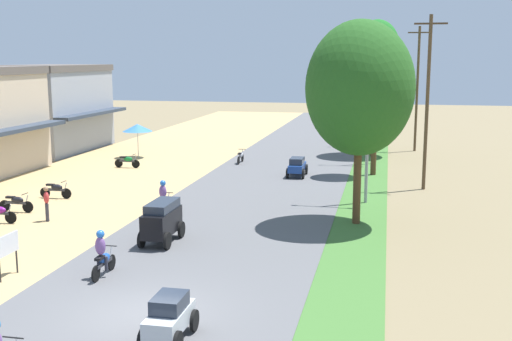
# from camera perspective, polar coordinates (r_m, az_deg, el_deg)

# --- Properties ---
(ground_plane) EXTENTS (180.00, 180.00, 0.00)m
(ground_plane) POSITION_cam_1_polar(r_m,az_deg,el_deg) (19.31, -10.00, -12.74)
(ground_plane) COLOR #7A6B4C
(road_strip) EXTENTS (9.00, 140.00, 0.08)m
(road_strip) POSITION_cam_1_polar(r_m,az_deg,el_deg) (19.30, -10.01, -12.63)
(road_strip) COLOR #565659
(road_strip) RESTS_ON ground
(median_strip) EXTENTS (2.40, 140.00, 0.06)m
(median_strip) POSITION_cam_1_polar(r_m,az_deg,el_deg) (18.11, 7.56, -14.17)
(median_strip) COLOR #3D6B2D
(median_strip) RESTS_ON ground
(shophouse_mid) EXTENTS (7.54, 10.58, 6.90)m
(shophouse_mid) POSITION_cam_1_polar(r_m,az_deg,el_deg) (54.22, -17.95, 5.36)
(shophouse_mid) COLOR #999EA8
(shophouse_mid) RESTS_ON ground
(parked_motorbike_third) EXTENTS (1.80, 0.54, 0.94)m
(parked_motorbike_third) POSITION_cam_1_polar(r_m,az_deg,el_deg) (32.94, -20.69, -2.67)
(parked_motorbike_third) COLOR black
(parked_motorbike_third) RESTS_ON dirt_shoulder
(parked_motorbike_fourth) EXTENTS (1.80, 0.54, 0.94)m
(parked_motorbike_fourth) POSITION_cam_1_polar(r_m,az_deg,el_deg) (35.47, -17.51, -1.61)
(parked_motorbike_fourth) COLOR black
(parked_motorbike_fourth) RESTS_ON dirt_shoulder
(parked_motorbike_fifth) EXTENTS (1.80, 0.54, 0.94)m
(parked_motorbike_fifth) POSITION_cam_1_polar(r_m,az_deg,el_deg) (44.15, -11.45, 0.88)
(parked_motorbike_fifth) COLOR black
(parked_motorbike_fifth) RESTS_ON dirt_shoulder
(street_signboard) EXTENTS (0.06, 1.30, 1.50)m
(street_signboard) POSITION_cam_1_polar(r_m,az_deg,el_deg) (23.22, -21.42, -6.47)
(street_signboard) COLOR #262628
(street_signboard) RESTS_ON dirt_shoulder
(vendor_umbrella) EXTENTS (2.20, 2.20, 2.52)m
(vendor_umbrella) POSITION_cam_1_polar(r_m,az_deg,el_deg) (48.34, -10.59, 3.79)
(vendor_umbrella) COLOR #99999E
(vendor_umbrella) RESTS_ON dirt_shoulder
(pedestrian_on_shoulder) EXTENTS (0.41, 0.43, 1.62)m
(pedestrian_on_shoulder) POSITION_cam_1_polar(r_m,az_deg,el_deg) (30.57, -18.27, -2.68)
(pedestrian_on_shoulder) COLOR #33333D
(pedestrian_on_shoulder) RESTS_ON dirt_shoulder
(median_tree_nearest) EXTENTS (4.77, 4.77, 9.05)m
(median_tree_nearest) POSITION_cam_1_polar(r_m,az_deg,el_deg) (28.32, 9.29, 7.27)
(median_tree_nearest) COLOR #4C351E
(median_tree_nearest) RESTS_ON median_strip
(median_tree_second) EXTENTS (2.81, 2.81, 9.74)m
(median_tree_second) POSITION_cam_1_polar(r_m,az_deg,el_deg) (40.79, 10.80, 10.45)
(median_tree_second) COLOR #4C351E
(median_tree_second) RESTS_ON median_strip
(median_tree_third) EXTENTS (4.63, 4.63, 8.57)m
(median_tree_third) POSITION_cam_1_polar(r_m,az_deg,el_deg) (49.13, 10.57, 7.84)
(median_tree_third) COLOR #4C351E
(median_tree_third) RESTS_ON median_strip
(streetlamp_near) EXTENTS (3.16, 0.20, 7.35)m
(streetlamp_near) POSITION_cam_1_polar(r_m,az_deg,el_deg) (32.76, 10.01, 4.45)
(streetlamp_near) COLOR gray
(streetlamp_near) RESTS_ON median_strip
(streetlamp_mid) EXTENTS (3.16, 0.20, 7.31)m
(streetlamp_mid) POSITION_cam_1_polar(r_m,az_deg,el_deg) (45.28, 10.53, 5.91)
(streetlamp_mid) COLOR gray
(streetlamp_mid) RESTS_ON median_strip
(streetlamp_far) EXTENTS (3.16, 0.20, 8.26)m
(streetlamp_far) POSITION_cam_1_polar(r_m,az_deg,el_deg) (54.68, 10.78, 7.10)
(streetlamp_far) COLOR gray
(streetlamp_far) RESTS_ON median_strip
(utility_pole_near) EXTENTS (1.80, 0.20, 9.81)m
(utility_pole_near) POSITION_cam_1_polar(r_m,az_deg,el_deg) (37.13, 15.12, 6.10)
(utility_pole_near) COLOR brown
(utility_pole_near) RESTS_ON ground
(utility_pole_far) EXTENTS (1.80, 0.20, 9.92)m
(utility_pole_far) POSITION_cam_1_polar(r_m,az_deg,el_deg) (52.71, 14.27, 7.26)
(utility_pole_far) COLOR brown
(utility_pole_far) RESTS_ON ground
(car_hatchback_silver) EXTENTS (1.04, 2.00, 1.23)m
(car_hatchback_silver) POSITION_cam_1_polar(r_m,az_deg,el_deg) (17.26, -7.78, -12.83)
(car_hatchback_silver) COLOR #B7BCC1
(car_hatchback_silver) RESTS_ON road_strip
(car_van_black) EXTENTS (1.19, 2.41, 1.67)m
(car_van_black) POSITION_cam_1_polar(r_m,az_deg,el_deg) (25.90, -8.44, -4.39)
(car_van_black) COLOR black
(car_van_black) RESTS_ON road_strip
(car_sedan_blue) EXTENTS (1.10, 2.26, 1.19)m
(car_sedan_blue) POSITION_cam_1_polar(r_m,az_deg,el_deg) (40.07, 3.71, 0.41)
(car_sedan_blue) COLOR navy
(car_sedan_blue) RESTS_ON road_strip
(motorbike_ahead_second) EXTENTS (0.54, 1.80, 1.66)m
(motorbike_ahead_second) POSITION_cam_1_polar(r_m,az_deg,el_deg) (22.37, -13.61, -7.34)
(motorbike_ahead_second) COLOR black
(motorbike_ahead_second) RESTS_ON road_strip
(motorbike_ahead_third) EXTENTS (0.54, 1.80, 1.66)m
(motorbike_ahead_third) POSITION_cam_1_polar(r_m,az_deg,el_deg) (30.62, -8.26, -2.46)
(motorbike_ahead_third) COLOR black
(motorbike_ahead_third) RESTS_ON road_strip
(motorbike_ahead_fourth) EXTENTS (0.54, 1.80, 0.94)m
(motorbike_ahead_fourth) POSITION_cam_1_polar(r_m,az_deg,el_deg) (45.13, -1.39, 1.30)
(motorbike_ahead_fourth) COLOR black
(motorbike_ahead_fourth) RESTS_ON road_strip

